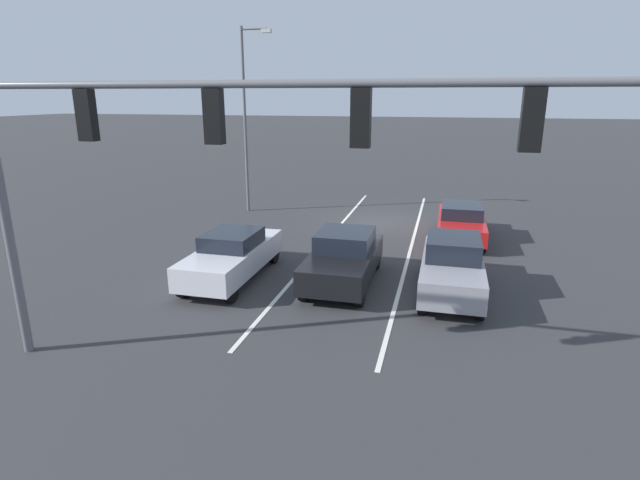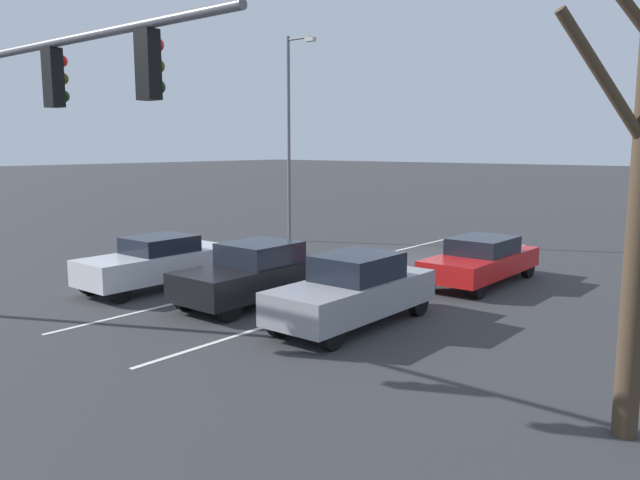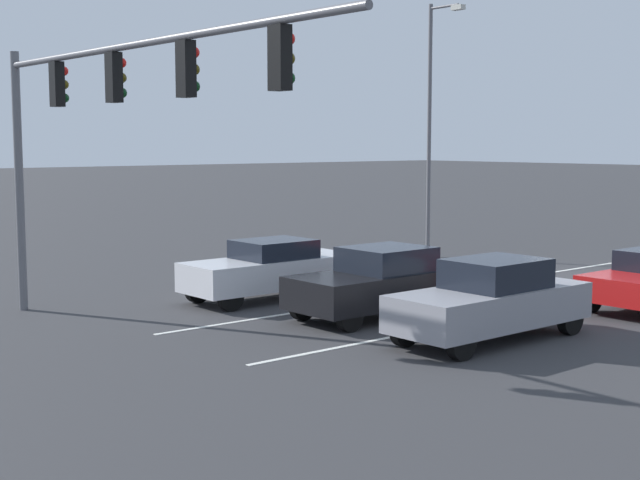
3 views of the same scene
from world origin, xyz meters
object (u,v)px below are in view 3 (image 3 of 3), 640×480
object	(u,v)px
street_lamp_right_shoulder	(432,116)
car_silver_rightlane_front	(272,269)
car_black_midlane_front	(381,282)
car_gray_leftlane_front	(492,300)
traffic_signal_gantry	(102,104)

from	to	relation	value
street_lamp_right_shoulder	car_silver_rightlane_front	bearing A→B (deg)	108.56
car_silver_rightlane_front	street_lamp_right_shoulder	bearing A→B (deg)	-71.44
car_black_midlane_front	car_silver_rightlane_front	distance (m)	3.50
car_black_midlane_front	street_lamp_right_shoulder	world-z (taller)	street_lamp_right_shoulder
car_gray_leftlane_front	car_silver_rightlane_front	bearing A→B (deg)	4.28
car_black_midlane_front	street_lamp_right_shoulder	bearing A→B (deg)	-53.02
car_black_midlane_front	street_lamp_right_shoulder	size ratio (longest dim) A/B	0.50
car_gray_leftlane_front	street_lamp_right_shoulder	distance (m)	13.69
car_silver_rightlane_front	traffic_signal_gantry	bearing A→B (deg)	107.98
car_black_midlane_front	car_silver_rightlane_front	bearing A→B (deg)	8.14
car_silver_rightlane_front	street_lamp_right_shoulder	world-z (taller)	street_lamp_right_shoulder
car_gray_leftlane_front	traffic_signal_gantry	distance (m)	8.67
car_black_midlane_front	traffic_signal_gantry	distance (m)	7.35
car_silver_rightlane_front	street_lamp_right_shoulder	size ratio (longest dim) A/B	0.54
car_black_midlane_front	street_lamp_right_shoulder	xyz separation A→B (m)	(6.55, -8.70, 4.09)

